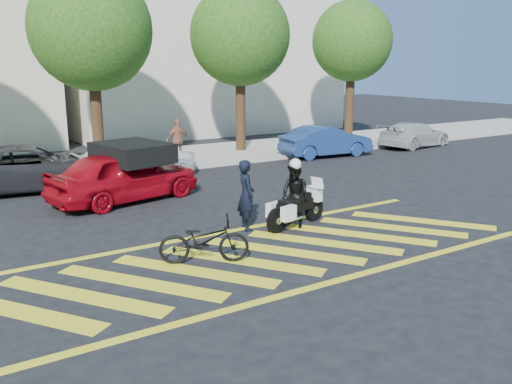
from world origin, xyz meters
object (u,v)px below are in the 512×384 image
officer_moto (295,196)px  parked_mid_right (134,157)px  officer_bike (246,195)px  parked_right (326,141)px  bicycle (204,240)px  parked_far_right (415,135)px  red_convertible (124,176)px  police_motorcycle (295,208)px  parked_mid_left (29,168)px

officer_moto → parked_mid_right: bearing=175.8°
officer_bike → parked_mid_right: size_ratio=0.40×
officer_bike → parked_right: (8.53, 7.31, -0.19)m
bicycle → parked_far_right: size_ratio=0.44×
red_convertible → parked_mid_right: 3.33m
police_motorcycle → parked_far_right: parked_far_right is taller
bicycle → red_convertible: 5.89m
officer_moto → parked_mid_left: (-4.85, 7.84, -0.08)m
parked_mid_left → bicycle: bearing=-161.9°
parked_right → parked_mid_right: bearing=95.9°
bicycle → officer_moto: bearing=-45.9°
bicycle → red_convertible: size_ratio=0.41×
parked_mid_left → parked_mid_right: parked_mid_right is taller
police_motorcycle → parked_right: parked_right is taller
officer_bike → parked_mid_right: (-0.19, 7.36, -0.12)m
red_convertible → parked_far_right: (15.59, 2.85, -0.17)m
officer_bike → bicycle: size_ratio=0.95×
officer_bike → parked_mid_right: bearing=14.3°
officer_moto → parked_mid_right: size_ratio=0.37×
officer_bike → red_convertible: officer_bike is taller
officer_bike → parked_right: size_ratio=0.42×
red_convertible → officer_bike: bearing=-172.7°
officer_bike → officer_moto: 1.23m
officer_moto → parked_far_right: 14.98m
officer_moto → parked_mid_left: bearing=-162.1°
police_motorcycle → parked_mid_left: (-4.86, 7.85, 0.24)m
police_motorcycle → officer_moto: (-0.01, 0.01, 0.31)m
officer_bike → parked_far_right: (14.00, 7.19, -0.27)m
parked_mid_right → red_convertible: bearing=151.4°
police_motorcycle → officer_moto: 0.31m
parked_right → parked_far_right: bearing=-85.1°
officer_moto → parked_mid_right: officer_moto is taller
bicycle → officer_bike: bearing=-26.5°
officer_moto → parked_right: officer_moto is taller
bicycle → police_motorcycle: 3.25m
bicycle → parked_mid_right: size_ratio=0.42×
parked_far_right → officer_moto: bearing=113.6°
officer_bike → police_motorcycle: bearing=-100.2°
parked_mid_right → parked_far_right: parked_mid_right is taller
officer_bike → parked_right: officer_bike is taller
parked_mid_left → parked_right: size_ratio=1.28×
red_convertible → parked_mid_left: red_convertible is taller
officer_bike → parked_far_right: officer_bike is taller
bicycle → police_motorcycle: bearing=-46.1°
officer_moto → parked_right: bearing=122.7°
officer_bike → bicycle: officer_bike is taller
red_convertible → parked_mid_left: size_ratio=0.86×
parked_mid_right → officer_bike: bearing=177.7°
officer_bike → red_convertible: size_ratio=0.38×
officer_bike → parked_mid_left: 8.25m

